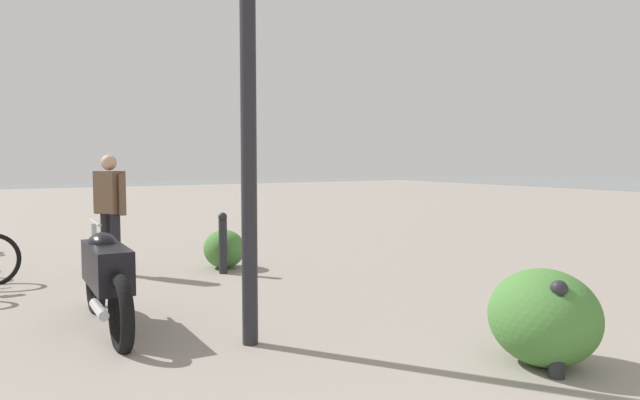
# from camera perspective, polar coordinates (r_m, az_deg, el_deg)

# --- Properties ---
(lamppost) EXTENTS (0.98, 0.28, 4.41)m
(lamppost) POSITION_cam_1_polar(r_m,az_deg,el_deg) (5.34, -7.03, 17.48)
(lamppost) COLOR #232328
(lamppost) RESTS_ON ground
(motorcycle) EXTENTS (2.17, 0.38, 1.06)m
(motorcycle) POSITION_cam_1_polar(r_m,az_deg,el_deg) (6.15, -20.03, -7.03)
(motorcycle) COLOR black
(motorcycle) RESTS_ON ground
(pedestrian) EXTENTS (0.55, 0.41, 1.71)m
(pedestrian) POSITION_cam_1_polar(r_m,az_deg,el_deg) (8.90, -19.69, -0.48)
(pedestrian) COLOR black
(pedestrian) RESTS_ON ground
(bollard_near) EXTENTS (0.13, 0.13, 0.75)m
(bollard_near) POSITION_cam_1_polar(r_m,az_deg,el_deg) (4.87, 22.06, -11.33)
(bollard_near) COLOR #232328
(bollard_near) RESTS_ON ground
(bollard_mid) EXTENTS (0.13, 0.13, 0.88)m
(bollard_mid) POSITION_cam_1_polar(r_m,az_deg,el_deg) (8.60, -9.39, -4.01)
(bollard_mid) COLOR #232328
(bollard_mid) RESTS_ON ground
(shrub_low) EXTENTS (0.91, 0.82, 0.78)m
(shrub_low) POSITION_cam_1_polar(r_m,az_deg,el_deg) (5.12, 20.86, -10.56)
(shrub_low) COLOR #477F38
(shrub_low) RESTS_ON ground
(shrub_round) EXTENTS (0.68, 0.61, 0.58)m
(shrub_round) POSITION_cam_1_polar(r_m,az_deg,el_deg) (9.06, -9.26, -4.69)
(shrub_round) COLOR #477F38
(shrub_round) RESTS_ON ground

